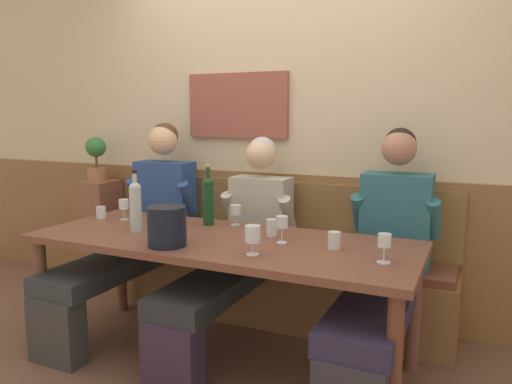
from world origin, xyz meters
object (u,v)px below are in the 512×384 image
person_center_left_seat (238,244)px  wine_bottle_green_tall (208,199)px  wine_glass_by_bottle (236,211)px  wine_glass_near_bucket (253,235)px  potted_plant (96,157)px  wine_glass_mid_left (384,242)px  wall_bench (268,278)px  person_left_seat (137,225)px  water_tumbler_center (334,240)px  person_right_seat (386,254)px  dining_table (221,251)px  wine_glass_center_rear (282,224)px  wine_glass_left_end (124,205)px  ice_bucket (167,226)px  water_tumbler_right (272,228)px  water_tumbler_left (101,212)px  wine_glass_mid_right (172,215)px  wine_bottle_amber_mid (136,205)px

person_center_left_seat → wine_bottle_green_tall: bearing=-165.9°
wine_glass_by_bottle → wine_glass_near_bucket: bearing=-55.7°
potted_plant → person_center_left_seat: bearing=-15.2°
wine_glass_mid_left → wall_bench: bearing=139.9°
person_left_seat → potted_plant: bearing=151.1°
person_center_left_seat → water_tumbler_center: bearing=-21.1°
wine_glass_near_bucket → water_tumbler_center: 0.43m
person_right_seat → wine_bottle_green_tall: person_right_seat is taller
person_center_left_seat → dining_table: bearing=-81.0°
dining_table → wine_glass_center_rear: bearing=6.9°
wine_glass_left_end → person_center_left_seat: bearing=10.8°
wall_bench → water_tumbler_center: (0.64, -0.63, 0.49)m
wine_glass_left_end → wine_glass_near_bucket: bearing=-19.2°
ice_bucket → water_tumbler_right: bearing=45.6°
water_tumbler_center → water_tumbler_left: 1.61m
water_tumbler_right → wine_glass_mid_right: bearing=-166.2°
wine_bottle_amber_mid → water_tumbler_center: size_ratio=4.07×
wine_glass_center_rear → potted_plant: (-1.88, 0.67, 0.24)m
ice_bucket → wine_glass_center_rear: ice_bucket is taller
person_right_seat → wine_glass_by_bottle: person_right_seat is taller
wine_glass_mid_left → wine_glass_by_bottle: wine_glass_mid_left is taller
person_left_seat → person_center_left_seat: 0.79m
wine_glass_by_bottle → water_tumbler_left: 0.92m
wine_bottle_green_tall → person_center_left_seat: bearing=14.1°
wine_glass_center_rear → wall_bench: bearing=119.0°
wine_bottle_green_tall → wine_glass_center_rear: wine_bottle_green_tall is taller
dining_table → person_left_seat: person_left_seat is taller
person_left_seat → dining_table: bearing=-21.4°
ice_bucket → wine_bottle_amber_mid: wine_bottle_amber_mid is taller
potted_plant → dining_table: bearing=-24.9°
wine_bottle_amber_mid → wine_glass_mid_left: 1.43m
wine_glass_by_bottle → wine_glass_mid_right: (-0.26, -0.31, 0.01)m
wall_bench → wine_glass_mid_left: 1.31m
water_tumbler_center → wine_glass_mid_right: bearing=-178.6°
potted_plant → wine_glass_by_bottle: bearing=-14.8°
dining_table → water_tumbler_center: 0.65m
water_tumbler_left → water_tumbler_center: bearing=-3.0°
wall_bench → wine_glass_center_rear: bearing=-61.0°
dining_table → wine_bottle_amber_mid: size_ratio=5.93×
wine_bottle_amber_mid → water_tumbler_right: 0.80m
ice_bucket → wine_glass_left_end: 0.76m
water_tumbler_left → water_tumbler_right: water_tumbler_right is taller
person_center_left_seat → wine_glass_by_bottle: bearing=139.6°
person_left_seat → potted_plant: 0.90m
wine_glass_by_bottle → water_tumbler_left: wine_glass_by_bottle is taller
wine_glass_center_rear → wine_glass_near_bucket: bearing=-99.7°
wine_glass_mid_left → wine_glass_left_end: (-1.72, 0.25, -0.00)m
wine_glass_mid_right → water_tumbler_center: bearing=1.4°
wine_glass_left_end → wine_glass_near_bucket: wine_glass_near_bucket is taller
wine_glass_center_rear → water_tumbler_right: size_ratio=1.53×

